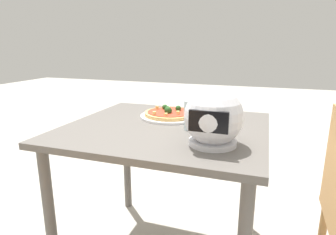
{
  "coord_description": "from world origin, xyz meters",
  "views": [
    {
      "loc": [
        -0.46,
        1.3,
        1.15
      ],
      "look_at": [
        0.02,
        -0.08,
        0.78
      ],
      "focal_mm": 30.51,
      "sensor_mm": 36.0,
      "label": 1
    }
  ],
  "objects_px": {
    "pizza": "(170,113)",
    "motorcycle_helmet": "(213,118)",
    "drinking_glass": "(191,115)",
    "dining_table": "(166,144)"
  },
  "relations": [
    {
      "from": "motorcycle_helmet",
      "to": "drinking_glass",
      "type": "xyz_separation_m",
      "value": [
        0.14,
        -0.18,
        -0.04
      ]
    },
    {
      "from": "drinking_glass",
      "to": "pizza",
      "type": "bearing_deg",
      "value": -48.27
    },
    {
      "from": "motorcycle_helmet",
      "to": "pizza",
      "type": "bearing_deg",
      "value": -50.37
    },
    {
      "from": "dining_table",
      "to": "drinking_glass",
      "type": "distance_m",
      "value": 0.22
    },
    {
      "from": "motorcycle_helmet",
      "to": "dining_table",
      "type": "bearing_deg",
      "value": -37.04
    },
    {
      "from": "motorcycle_helmet",
      "to": "drinking_glass",
      "type": "bearing_deg",
      "value": -52.79
    },
    {
      "from": "dining_table",
      "to": "drinking_glass",
      "type": "relative_size",
      "value": 7.01
    },
    {
      "from": "pizza",
      "to": "motorcycle_helmet",
      "type": "height_order",
      "value": "motorcycle_helmet"
    },
    {
      "from": "dining_table",
      "to": "motorcycle_helmet",
      "type": "distance_m",
      "value": 0.4
    },
    {
      "from": "dining_table",
      "to": "drinking_glass",
      "type": "xyz_separation_m",
      "value": [
        -0.14,
        0.03,
        0.17
      ]
    }
  ]
}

